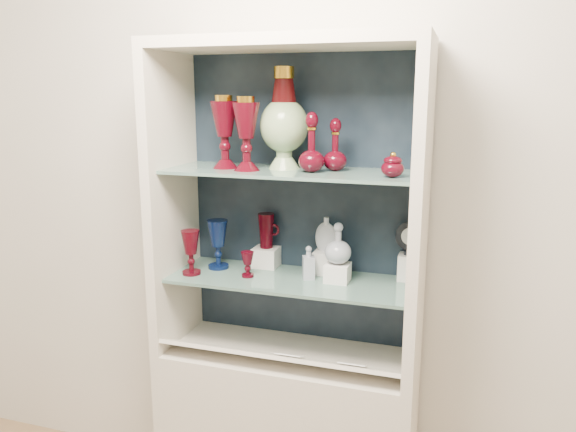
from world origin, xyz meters
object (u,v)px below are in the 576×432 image
(lidded_bowl, at_px, (393,164))
(ruby_goblet_small, at_px, (248,264))
(pedestal_lamp_right, at_px, (246,134))
(cobalt_goblet, at_px, (218,244))
(ruby_decanter_a, at_px, (312,139))
(cameo_medallion, at_px, (410,238))
(clear_square_bottle, at_px, (309,262))
(ruby_decanter_b, at_px, (335,143))
(clear_round_decanter, at_px, (338,244))
(enamel_urn, at_px, (284,118))
(ruby_goblet_tall, at_px, (191,252))
(ruby_pitcher, at_px, (266,231))
(pedestal_lamp_left, at_px, (225,132))
(flat_flask, at_px, (326,234))

(lidded_bowl, xyz_separation_m, ruby_goblet_small, (-0.55, 0.04, -0.41))
(pedestal_lamp_right, relative_size, cobalt_goblet, 1.34)
(lidded_bowl, bearing_deg, ruby_goblet_small, 176.21)
(ruby_decanter_a, height_order, cameo_medallion, ruby_decanter_a)
(clear_square_bottle, bearing_deg, lidded_bowl, -14.99)
(clear_square_bottle, xyz_separation_m, cameo_medallion, (0.37, 0.10, 0.10))
(lidded_bowl, height_order, cameo_medallion, lidded_bowl)
(ruby_decanter_a, relative_size, ruby_goblet_small, 2.40)
(pedestal_lamp_right, xyz_separation_m, ruby_decanter_b, (0.31, 0.09, -0.03))
(cobalt_goblet, bearing_deg, cameo_medallion, 6.28)
(lidded_bowl, xyz_separation_m, clear_round_decanter, (-0.20, 0.09, -0.32))
(lidded_bowl, xyz_separation_m, clear_square_bottle, (-0.31, 0.08, -0.40))
(pedestal_lamp_right, distance_m, enamel_urn, 0.16)
(ruby_decanter_a, bearing_deg, ruby_goblet_tall, -175.44)
(clear_square_bottle, bearing_deg, ruby_goblet_tall, -169.58)
(lidded_bowl, bearing_deg, ruby_goblet_tall, 179.98)
(ruby_goblet_small, distance_m, ruby_pitcher, 0.18)
(pedestal_lamp_left, relative_size, ruby_goblet_tall, 1.54)
(cameo_medallion, bearing_deg, lidded_bowl, -107.48)
(ruby_decanter_a, distance_m, lidded_bowl, 0.31)
(ruby_decanter_b, bearing_deg, lidded_bowl, -24.38)
(ruby_goblet_tall, xyz_separation_m, clear_square_bottle, (0.46, 0.08, -0.02))
(ruby_decanter_b, distance_m, ruby_goblet_tall, 0.71)
(clear_square_bottle, bearing_deg, ruby_decanter_a, -66.26)
(ruby_pitcher, relative_size, cameo_medallion, 1.07)
(enamel_urn, height_order, flat_flask, enamel_urn)
(ruby_goblet_tall, bearing_deg, cameo_medallion, 12.83)
(enamel_urn, distance_m, ruby_decanter_b, 0.22)
(lidded_bowl, distance_m, ruby_goblet_small, 0.69)
(cobalt_goblet, bearing_deg, ruby_decanter_a, -9.28)
(ruby_decanter_a, bearing_deg, cameo_medallion, 23.28)
(pedestal_lamp_right, xyz_separation_m, clear_square_bottle, (0.22, 0.07, -0.49))
(clear_square_bottle, relative_size, cameo_medallion, 0.98)
(enamel_urn, distance_m, lidded_bowl, 0.46)
(lidded_bowl, relative_size, cameo_medallion, 0.66)
(ruby_decanter_a, height_order, lidded_bowl, ruby_decanter_a)
(cobalt_goblet, xyz_separation_m, cameo_medallion, (0.76, 0.08, 0.07))
(pedestal_lamp_left, relative_size, ruby_decanter_a, 1.13)
(ruby_goblet_tall, xyz_separation_m, flat_flask, (0.50, 0.17, 0.07))
(enamel_urn, relative_size, clear_square_bottle, 2.87)
(clear_square_bottle, bearing_deg, ruby_pitcher, 153.86)
(flat_flask, relative_size, cameo_medallion, 1.07)
(pedestal_lamp_right, relative_size, cameo_medallion, 2.02)
(lidded_bowl, relative_size, clear_square_bottle, 0.68)
(ruby_goblet_small, relative_size, clear_square_bottle, 0.77)
(ruby_goblet_tall, relative_size, ruby_goblet_small, 1.76)
(ruby_pitcher, height_order, clear_square_bottle, ruby_pitcher)
(pedestal_lamp_right, relative_size, lidded_bowl, 3.03)
(pedestal_lamp_left, distance_m, cobalt_goblet, 0.46)
(enamel_urn, bearing_deg, ruby_goblet_tall, -163.15)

